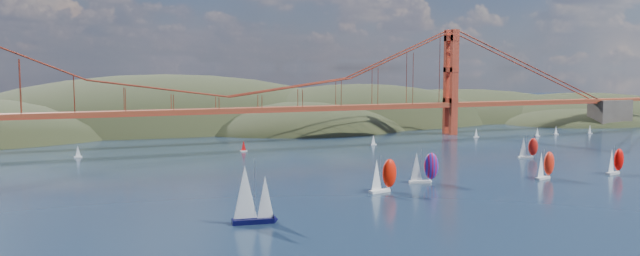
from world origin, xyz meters
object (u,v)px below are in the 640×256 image
object	(u,v)px
racer_2	(615,161)
racer_rwb	(423,167)
racer_0	(383,175)
racer_1	(545,165)
sloop_navy	(251,195)
racer_3	(528,147)

from	to	relation	value
racer_2	racer_rwb	distance (m)	67.85
racer_0	racer_1	world-z (taller)	racer_0
sloop_navy	racer_1	distance (m)	103.70
sloop_navy	racer_rwb	world-z (taller)	sloop_navy
racer_1	racer_2	world-z (taller)	racer_1
sloop_navy	racer_3	world-z (taller)	sloop_navy
racer_2	racer_3	size ratio (longest dim) A/B	1.07
racer_0	racer_2	world-z (taller)	racer_0
racer_1	racer_2	bearing A→B (deg)	-18.74
racer_0	racer_rwb	distance (m)	19.86
sloop_navy	racer_0	xyz separation A→B (m)	(44.50, 20.23, -1.58)
sloop_navy	racer_3	xyz separation A→B (m)	(129.08, 57.85, -2.38)
racer_0	racer_rwb	size ratio (longest dim) A/B	1.01
racer_1	racer_2	size ratio (longest dim) A/B	1.03
sloop_navy	racer_3	size ratio (longest dim) A/B	1.68
sloop_navy	racer_0	bearing A→B (deg)	32.06
racer_1	racer_rwb	size ratio (longest dim) A/B	0.93
racer_3	racer_rwb	distance (m)	72.71
racer_2	racer_3	distance (m)	40.70
racer_3	racer_rwb	size ratio (longest dim) A/B	0.85
racer_0	racer_1	distance (m)	57.42
sloop_navy	racer_3	bearing A→B (deg)	31.76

